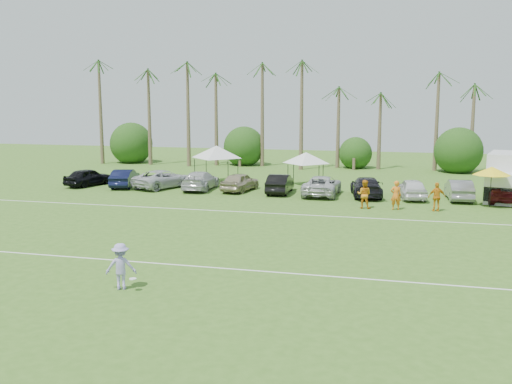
# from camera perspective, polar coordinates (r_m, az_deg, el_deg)

# --- Properties ---
(ground) EXTENTS (120.00, 120.00, 0.00)m
(ground) POSITION_cam_1_polar(r_m,az_deg,el_deg) (23.65, -12.95, -8.22)
(ground) COLOR #3B661E
(ground) RESTS_ON ground
(field_lines) EXTENTS (80.00, 12.10, 0.01)m
(field_lines) POSITION_cam_1_polar(r_m,az_deg,el_deg) (30.72, -6.14, -4.00)
(field_lines) COLOR white
(field_lines) RESTS_ON ground
(palm_tree_0) EXTENTS (2.40, 2.40, 8.90)m
(palm_tree_0) POSITION_cam_1_polar(r_m,az_deg,el_deg) (66.50, -15.22, 9.27)
(palm_tree_0) COLOR brown
(palm_tree_0) RESTS_ON ground
(palm_tree_1) EXTENTS (2.40, 2.40, 9.90)m
(palm_tree_1) POSITION_cam_1_polar(r_m,az_deg,el_deg) (64.22, -11.30, 10.21)
(palm_tree_1) COLOR brown
(palm_tree_1) RESTS_ON ground
(palm_tree_2) EXTENTS (2.40, 2.40, 10.90)m
(palm_tree_2) POSITION_cam_1_polar(r_m,az_deg,el_deg) (62.27, -7.08, 11.15)
(palm_tree_2) COLOR brown
(palm_tree_2) RESTS_ON ground
(palm_tree_3) EXTENTS (2.40, 2.40, 11.90)m
(palm_tree_3) POSITION_cam_1_polar(r_m,az_deg,el_deg) (60.98, -3.52, 12.04)
(palm_tree_3) COLOR brown
(palm_tree_3) RESTS_ON ground
(palm_tree_4) EXTENTS (2.40, 2.40, 8.90)m
(palm_tree_4) POSITION_cam_1_polar(r_m,az_deg,el_deg) (59.81, 0.21, 9.64)
(palm_tree_4) COLOR brown
(palm_tree_4) RESTS_ON ground
(palm_tree_5) EXTENTS (2.40, 2.40, 9.90)m
(palm_tree_5) POSITION_cam_1_polar(r_m,az_deg,el_deg) (58.98, 4.05, 10.47)
(palm_tree_5) COLOR brown
(palm_tree_5) RESTS_ON ground
(palm_tree_6) EXTENTS (2.40, 2.40, 10.90)m
(palm_tree_6) POSITION_cam_1_polar(r_m,az_deg,el_deg) (58.43, 8.00, 11.26)
(palm_tree_6) COLOR brown
(palm_tree_6) RESTS_ON ground
(palm_tree_7) EXTENTS (2.40, 2.40, 11.90)m
(palm_tree_7) POSITION_cam_1_polar(r_m,az_deg,el_deg) (58.16, 12.02, 12.00)
(palm_tree_7) COLOR brown
(palm_tree_7) RESTS_ON ground
(palm_tree_8) EXTENTS (2.40, 2.40, 8.90)m
(palm_tree_8) POSITION_cam_1_polar(r_m,az_deg,el_deg) (58.08, 16.94, 9.26)
(palm_tree_8) COLOR brown
(palm_tree_8) RESTS_ON ground
(palm_tree_9) EXTENTS (2.40, 2.40, 9.90)m
(palm_tree_9) POSITION_cam_1_polar(r_m,az_deg,el_deg) (58.52, 21.94, 9.85)
(palm_tree_9) COLOR brown
(palm_tree_9) RESTS_ON ground
(bush_tree_0) EXTENTS (4.00, 4.00, 4.00)m
(bush_tree_0) POSITION_cam_1_polar(r_m,az_deg,el_deg) (66.18, -12.32, 4.46)
(bush_tree_0) COLOR brown
(bush_tree_0) RESTS_ON ground
(bush_tree_1) EXTENTS (4.00, 4.00, 4.00)m
(bush_tree_1) POSITION_cam_1_polar(r_m,az_deg,el_deg) (61.50, -1.38, 4.32)
(bush_tree_1) COLOR brown
(bush_tree_1) RESTS_ON ground
(bush_tree_2) EXTENTS (4.00, 4.00, 4.00)m
(bush_tree_2) POSITION_cam_1_polar(r_m,az_deg,el_deg) (59.42, 9.87, 4.02)
(bush_tree_2) COLOR brown
(bush_tree_2) RESTS_ON ground
(bush_tree_3) EXTENTS (4.00, 4.00, 4.00)m
(bush_tree_3) POSITION_cam_1_polar(r_m,az_deg,el_deg) (59.51, 19.53, 3.64)
(bush_tree_3) COLOR brown
(bush_tree_3) RESTS_ON ground
(sideline_player_a) EXTENTS (0.77, 0.58, 1.89)m
(sideline_player_a) POSITION_cam_1_polar(r_m,az_deg,el_deg) (37.68, 13.81, -0.31)
(sideline_player_a) COLOR orange
(sideline_player_a) RESTS_ON ground
(sideline_player_b) EXTENTS (0.99, 0.82, 1.87)m
(sideline_player_b) POSITION_cam_1_polar(r_m,az_deg,el_deg) (37.70, 10.76, -0.22)
(sideline_player_b) COLOR orange
(sideline_player_b) RESTS_ON ground
(sideline_player_c) EXTENTS (1.16, 0.67, 1.85)m
(sideline_player_c) POSITION_cam_1_polar(r_m,az_deg,el_deg) (37.84, 17.64, -0.47)
(sideline_player_c) COLOR orange
(sideline_player_c) RESTS_ON ground
(box_truck) EXTENTS (3.78, 6.67, 3.25)m
(box_truck) POSITION_cam_1_polar(r_m,az_deg,el_deg) (44.33, 23.76, 1.59)
(box_truck) COLOR silver
(box_truck) RESTS_ON ground
(canopy_tent_left) EXTENTS (4.53, 4.53, 3.67)m
(canopy_tent_left) POSITION_cam_1_polar(r_m,az_deg,el_deg) (49.00, -3.97, 4.65)
(canopy_tent_left) COLOR black
(canopy_tent_left) RESTS_ON ground
(canopy_tent_right) EXTENTS (3.94, 3.94, 3.19)m
(canopy_tent_right) POSITION_cam_1_polar(r_m,az_deg,el_deg) (47.29, 5.03, 3.98)
(canopy_tent_right) COLOR black
(canopy_tent_right) RESTS_ON ground
(market_umbrella) EXTENTS (2.43, 2.43, 2.70)m
(market_umbrella) POSITION_cam_1_polar(r_m,az_deg,el_deg) (40.25, 22.51, 1.97)
(market_umbrella) COLOR black
(market_umbrella) RESTS_ON ground
(frisbee_player) EXTENTS (1.30, 0.99, 1.75)m
(frisbee_player) POSITION_cam_1_polar(r_m,az_deg,el_deg) (21.91, -13.36, -7.25)
(frisbee_player) COLOR #A399D9
(frisbee_player) RESTS_ON ground
(parked_car_0) EXTENTS (2.81, 4.58, 1.46)m
(parked_car_0) POSITION_cam_1_polar(r_m,az_deg,el_deg) (48.94, -16.44, 1.45)
(parked_car_0) COLOR black
(parked_car_0) RESTS_ON ground
(parked_car_1) EXTENTS (2.50, 4.65, 1.46)m
(parked_car_1) POSITION_cam_1_polar(r_m,az_deg,el_deg) (47.54, -12.98, 1.37)
(parked_car_1) COLOR black
(parked_car_1) RESTS_ON ground
(parked_car_2) EXTENTS (4.21, 5.76, 1.46)m
(parked_car_2) POSITION_cam_1_polar(r_m,az_deg,el_deg) (46.40, -9.29, 1.30)
(parked_car_2) COLOR silver
(parked_car_2) RESTS_ON ground
(parked_car_3) EXTENTS (2.28, 5.11, 1.46)m
(parked_car_3) POSITION_cam_1_polar(r_m,az_deg,el_deg) (45.15, -5.58, 1.16)
(parked_car_3) COLOR #BABABA
(parked_car_3) RESTS_ON ground
(parked_car_4) EXTENTS (2.42, 4.50, 1.46)m
(parked_car_4) POSITION_cam_1_polar(r_m,az_deg,el_deg) (44.20, -1.63, 1.03)
(parked_car_4) COLOR tan
(parked_car_4) RESTS_ON ground
(parked_car_5) EXTENTS (1.71, 4.47, 1.46)m
(parked_car_5) POSITION_cam_1_polar(r_m,az_deg,el_deg) (43.24, 2.41, 0.84)
(parked_car_5) COLOR black
(parked_car_5) RESTS_ON ground
(parked_car_6) EXTENTS (2.49, 5.27, 1.46)m
(parked_car_6) POSITION_cam_1_polar(r_m,az_deg,el_deg) (42.52, 6.61, 0.65)
(parked_car_6) COLOR #BDBDBF
(parked_car_6) RESTS_ON ground
(parked_car_7) EXTENTS (2.81, 5.27, 1.46)m
(parked_car_7) POSITION_cam_1_polar(r_m,az_deg,el_deg) (42.41, 10.96, 0.52)
(parked_car_7) COLOR black
(parked_car_7) RESTS_ON ground
(parked_car_8) EXTENTS (2.35, 4.48, 1.46)m
(parked_car_8) POSITION_cam_1_polar(r_m,az_deg,el_deg) (42.24, 15.32, 0.33)
(parked_car_8) COLOR white
(parked_car_8) RESTS_ON ground
(parked_car_9) EXTENTS (1.76, 4.49, 1.46)m
(parked_car_9) POSITION_cam_1_polar(r_m,az_deg,el_deg) (42.72, 19.63, 0.21)
(parked_car_9) COLOR slate
(parked_car_9) RESTS_ON ground
(parked_car_10) EXTENTS (3.14, 5.53, 1.46)m
(parked_car_10) POSITION_cam_1_polar(r_m,az_deg,el_deg) (43.23, 23.87, 0.06)
(parked_car_10) COLOR #541218
(parked_car_10) RESTS_ON ground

